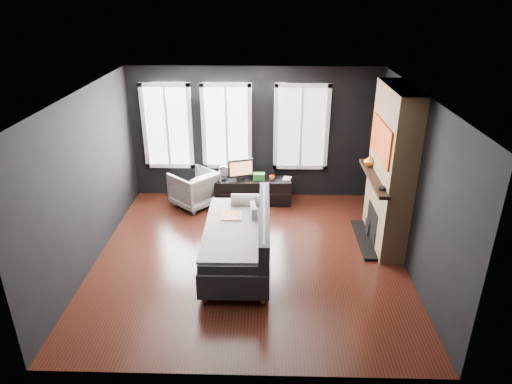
{
  "coord_description": "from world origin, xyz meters",
  "views": [
    {
      "loc": [
        0.28,
        -6.4,
        4.09
      ],
      "look_at": [
        0.1,
        0.3,
        1.05
      ],
      "focal_mm": 32.0,
      "sensor_mm": 36.0,
      "label": 1
    }
  ],
  "objects_px": {
    "sofa": "(237,237)",
    "monitor": "(241,168)",
    "armchair": "(194,187)",
    "media_console": "(253,191)",
    "book": "(283,173)",
    "mantel_vase": "(370,161)",
    "mug": "(272,177)"
  },
  "relations": [
    {
      "from": "monitor",
      "to": "book",
      "type": "xyz_separation_m",
      "value": [
        0.86,
        0.06,
        -0.13
      ]
    },
    {
      "from": "sofa",
      "to": "mantel_vase",
      "type": "xyz_separation_m",
      "value": [
        2.23,
        1.21,
        0.85
      ]
    },
    {
      "from": "monitor",
      "to": "book",
      "type": "height_order",
      "value": "monitor"
    },
    {
      "from": "mug",
      "to": "mantel_vase",
      "type": "bearing_deg",
      "value": -31.31
    },
    {
      "from": "media_console",
      "to": "book",
      "type": "bearing_deg",
      "value": 2.07
    },
    {
      "from": "sofa",
      "to": "mantel_vase",
      "type": "height_order",
      "value": "mantel_vase"
    },
    {
      "from": "sofa",
      "to": "book",
      "type": "relative_size",
      "value": 10.44
    },
    {
      "from": "media_console",
      "to": "monitor",
      "type": "distance_m",
      "value": 0.55
    },
    {
      "from": "armchair",
      "to": "media_console",
      "type": "height_order",
      "value": "armchair"
    },
    {
      "from": "armchair",
      "to": "mantel_vase",
      "type": "bearing_deg",
      "value": 117.08
    },
    {
      "from": "sofa",
      "to": "book",
      "type": "bearing_deg",
      "value": 70.69
    },
    {
      "from": "armchair",
      "to": "book",
      "type": "relative_size",
      "value": 3.73
    },
    {
      "from": "media_console",
      "to": "mug",
      "type": "height_order",
      "value": "mug"
    },
    {
      "from": "armchair",
      "to": "monitor",
      "type": "xyz_separation_m",
      "value": [
        0.94,
        0.14,
        0.36
      ]
    },
    {
      "from": "mug",
      "to": "mantel_vase",
      "type": "xyz_separation_m",
      "value": [
        1.68,
        -1.02,
        0.75
      ]
    },
    {
      "from": "sofa",
      "to": "monitor",
      "type": "bearing_deg",
      "value": 91.26
    },
    {
      "from": "sofa",
      "to": "mug",
      "type": "height_order",
      "value": "sofa"
    },
    {
      "from": "armchair",
      "to": "mug",
      "type": "height_order",
      "value": "armchair"
    },
    {
      "from": "media_console",
      "to": "sofa",
      "type": "bearing_deg",
      "value": -96.47
    },
    {
      "from": "book",
      "to": "monitor",
      "type": "bearing_deg",
      "value": -176.32
    },
    {
      "from": "monitor",
      "to": "mug",
      "type": "height_order",
      "value": "monitor"
    },
    {
      "from": "sofa",
      "to": "book",
      "type": "distance_m",
      "value": 2.44
    },
    {
      "from": "monitor",
      "to": "mantel_vase",
      "type": "height_order",
      "value": "mantel_vase"
    },
    {
      "from": "mug",
      "to": "book",
      "type": "distance_m",
      "value": 0.25
    },
    {
      "from": "monitor",
      "to": "mantel_vase",
      "type": "bearing_deg",
      "value": -42.63
    },
    {
      "from": "armchair",
      "to": "mantel_vase",
      "type": "distance_m",
      "value": 3.49
    },
    {
      "from": "mug",
      "to": "book",
      "type": "relative_size",
      "value": 0.51
    },
    {
      "from": "monitor",
      "to": "mug",
      "type": "distance_m",
      "value": 0.65
    },
    {
      "from": "monitor",
      "to": "media_console",
      "type": "bearing_deg",
      "value": -16.01
    },
    {
      "from": "mug",
      "to": "mantel_vase",
      "type": "relative_size",
      "value": 0.54
    },
    {
      "from": "sofa",
      "to": "armchair",
      "type": "distance_m",
      "value": 2.34
    },
    {
      "from": "mug",
      "to": "book",
      "type": "height_order",
      "value": "book"
    }
  ]
}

